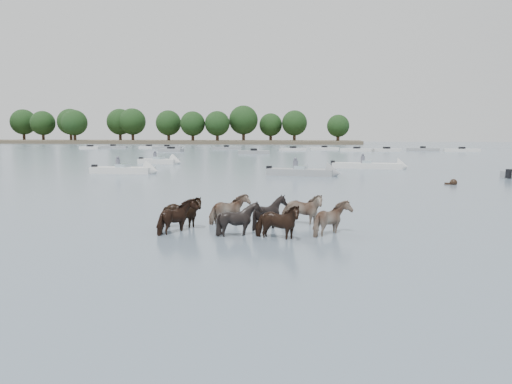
# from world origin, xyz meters

# --- Properties ---
(ground) EXTENTS (400.00, 400.00, 0.00)m
(ground) POSITION_xyz_m (0.00, 0.00, 0.00)
(ground) COLOR slate
(ground) RESTS_ON ground
(shoreline) EXTENTS (160.00, 30.00, 1.00)m
(shoreline) POSITION_xyz_m (-70.00, 150.00, 0.50)
(shoreline) COLOR #4C4233
(shoreline) RESTS_ON ground
(pony_herd) EXTENTS (6.22, 3.48, 1.26)m
(pony_herd) POSITION_xyz_m (-0.09, 1.81, 0.42)
(pony_herd) COLOR black
(pony_herd) RESTS_ON ground
(swimming_pony) EXTENTS (0.72, 0.44, 0.44)m
(swimming_pony) POSITION_xyz_m (9.38, 17.97, 0.10)
(swimming_pony) COLOR black
(swimming_pony) RESTS_ON ground
(motorboat_a) EXTENTS (5.44, 1.77, 1.92)m
(motorboat_a) POSITION_xyz_m (-13.06, 23.11, 0.23)
(motorboat_a) COLOR silver
(motorboat_a) RESTS_ON ground
(motorboat_b) EXTENTS (5.57, 2.47, 1.92)m
(motorboat_b) POSITION_xyz_m (0.65, 23.19, 0.23)
(motorboat_b) COLOR gray
(motorboat_b) RESTS_ON ground
(motorboat_c) EXTENTS (6.74, 2.43, 1.92)m
(motorboat_c) POSITION_xyz_m (5.97, 31.71, 0.22)
(motorboat_c) COLOR silver
(motorboat_c) RESTS_ON ground
(motorboat_f) EXTENTS (4.73, 2.13, 1.92)m
(motorboat_f) POSITION_xyz_m (-14.86, 35.69, 0.23)
(motorboat_f) COLOR silver
(motorboat_f) RESTS_ON ground
(distant_flotilla) EXTENTS (103.98, 29.46, 0.93)m
(distant_flotilla) POSITION_xyz_m (1.02, 79.90, 0.26)
(distant_flotilla) COLOR silver
(distant_flotilla) RESTS_ON ground
(treeline) EXTENTS (149.52, 23.46, 12.40)m
(treeline) POSITION_xyz_m (-71.51, 150.28, 6.95)
(treeline) COLOR #382619
(treeline) RESTS_ON ground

